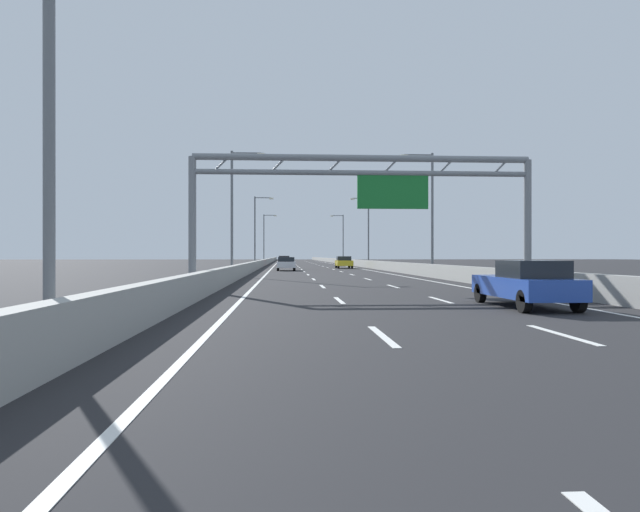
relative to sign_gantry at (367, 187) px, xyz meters
name	(u,v)px	position (x,y,z in m)	size (l,w,h in m)	color
ground_plane	(306,265)	(-0.19, 71.40, -4.85)	(260.00, 260.00, 0.00)	#262628
lane_dash_left_1	(383,336)	(-1.99, -16.10, -4.84)	(0.16, 3.00, 0.01)	white
lane_dash_left_2	(339,300)	(-1.99, -7.10, -4.84)	(0.16, 3.00, 0.01)	white
lane_dash_left_3	(323,287)	(-1.99, 1.90, -4.84)	(0.16, 3.00, 0.01)	white
lane_dash_left_4	(314,279)	(-1.99, 10.90, -4.84)	(0.16, 3.00, 0.01)	white
lane_dash_left_5	(308,275)	(-1.99, 19.90, -4.84)	(0.16, 3.00, 0.01)	white
lane_dash_left_6	(304,272)	(-1.99, 28.90, -4.84)	(0.16, 3.00, 0.01)	white
lane_dash_left_7	(302,269)	(-1.99, 37.90, -4.84)	(0.16, 3.00, 0.01)	white
lane_dash_left_8	(300,268)	(-1.99, 46.90, -4.84)	(0.16, 3.00, 0.01)	white
lane_dash_left_9	(298,266)	(-1.99, 55.90, -4.84)	(0.16, 3.00, 0.01)	white
lane_dash_left_10	(297,265)	(-1.99, 64.90, -4.84)	(0.16, 3.00, 0.01)	white
lane_dash_left_11	(296,264)	(-1.99, 73.90, -4.84)	(0.16, 3.00, 0.01)	white
lane_dash_left_12	(295,264)	(-1.99, 82.90, -4.84)	(0.16, 3.00, 0.01)	white
lane_dash_left_13	(294,263)	(-1.99, 91.90, -4.84)	(0.16, 3.00, 0.01)	white
lane_dash_left_14	(293,262)	(-1.99, 100.90, -4.84)	(0.16, 3.00, 0.01)	white
lane_dash_left_15	(293,262)	(-1.99, 109.90, -4.84)	(0.16, 3.00, 0.01)	white
lane_dash_left_16	(292,262)	(-1.99, 118.90, -4.84)	(0.16, 3.00, 0.01)	white
lane_dash_left_17	(292,261)	(-1.99, 127.90, -4.84)	(0.16, 3.00, 0.01)	white
lane_dash_right_1	(561,334)	(1.61, -16.10, -4.84)	(0.16, 3.00, 0.01)	white
lane_dash_right_2	(440,300)	(1.61, -7.10, -4.84)	(0.16, 3.00, 0.01)	white
lane_dash_right_3	(393,286)	(1.61, 1.90, -4.84)	(0.16, 3.00, 0.01)	white
lane_dash_right_4	(368,279)	(1.61, 10.90, -4.84)	(0.16, 3.00, 0.01)	white
lane_dash_right_5	(352,275)	(1.61, 19.90, -4.84)	(0.16, 3.00, 0.01)	white
lane_dash_right_6	(341,272)	(1.61, 28.90, -4.84)	(0.16, 3.00, 0.01)	white
lane_dash_right_7	(333,269)	(1.61, 37.90, -4.84)	(0.16, 3.00, 0.01)	white
lane_dash_right_8	(328,268)	(1.61, 46.90, -4.84)	(0.16, 3.00, 0.01)	white
lane_dash_right_9	(323,266)	(1.61, 55.90, -4.84)	(0.16, 3.00, 0.01)	white
lane_dash_right_10	(319,265)	(1.61, 64.90, -4.84)	(0.16, 3.00, 0.01)	white
lane_dash_right_11	(316,264)	(1.61, 73.90, -4.84)	(0.16, 3.00, 0.01)	white
lane_dash_right_12	(314,264)	(1.61, 82.90, -4.84)	(0.16, 3.00, 0.01)	white
lane_dash_right_13	(311,263)	(1.61, 91.90, -4.84)	(0.16, 3.00, 0.01)	white
lane_dash_right_14	(309,262)	(1.61, 100.90, -4.84)	(0.16, 3.00, 0.01)	white
lane_dash_right_15	(308,262)	(1.61, 109.90, -4.84)	(0.16, 3.00, 0.01)	white
lane_dash_right_16	(306,262)	(1.61, 118.90, -4.84)	(0.16, 3.00, 0.01)	white
lane_dash_right_17	(305,261)	(1.61, 127.90, -4.84)	(0.16, 3.00, 0.01)	white
edge_line_left	(274,266)	(-5.44, 59.40, -4.84)	(0.16, 176.00, 0.01)	white
edge_line_right	(344,266)	(5.06, 59.40, -4.84)	(0.16, 176.00, 0.01)	white
barrier_left	(267,261)	(-7.09, 81.40, -4.37)	(0.45, 220.00, 0.95)	#9E9E99
barrier_right	(341,261)	(6.71, 81.40, -4.37)	(0.45, 220.00, 0.95)	#9E9E99
sign_gantry	(367,187)	(0.00, 0.00, 0.00)	(16.38, 0.36, 6.36)	gray
streetlamp_left_near	(63,31)	(-7.65, -17.27, 0.55)	(2.58, 0.28, 9.50)	slate
streetlamp_left_mid	(235,205)	(-7.65, 16.92, 0.55)	(2.58, 0.28, 9.50)	slate
streetlamp_right_mid	(429,206)	(7.28, 16.92, 0.55)	(2.58, 0.28, 9.50)	slate
streetlamp_left_far	(257,227)	(-7.65, 51.10, 0.55)	(2.58, 0.28, 9.50)	slate
streetlamp_right_far	(367,227)	(7.28, 51.10, 0.55)	(2.58, 0.28, 9.50)	slate
streetlamp_left_distant	(265,236)	(-7.65, 85.28, 0.55)	(2.58, 0.28, 9.50)	slate
streetlamp_right_distant	(342,236)	(7.28, 85.28, 0.55)	(2.58, 0.28, 9.50)	slate
white_car	(286,264)	(-3.73, 32.89, -4.12)	(1.90, 4.27, 1.40)	silver
yellow_car	(344,262)	(3.32, 42.97, -4.09)	(1.85, 4.19, 1.47)	yellow
red_car	(284,261)	(-3.96, 60.75, -4.07)	(1.81, 4.12, 1.51)	red
blue_car	(526,283)	(3.44, -10.13, -4.12)	(1.75, 4.68, 1.43)	#2347AD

